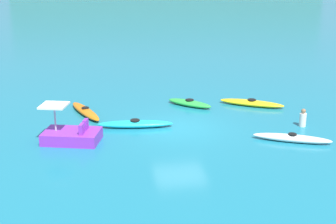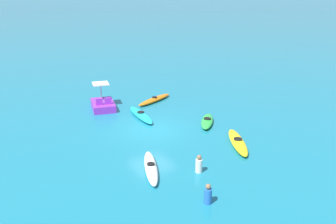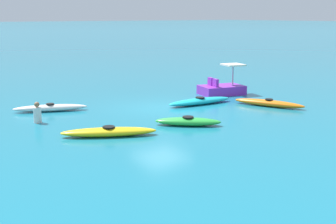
{
  "view_description": "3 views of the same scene",
  "coord_description": "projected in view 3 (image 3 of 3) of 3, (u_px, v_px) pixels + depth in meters",
  "views": [
    {
      "loc": [
        -3.89,
        -20.35,
        7.41
      ],
      "look_at": [
        -0.42,
        1.06,
        0.47
      ],
      "focal_mm": 49.54,
      "sensor_mm": 36.0,
      "label": 1
    },
    {
      "loc": [
        17.63,
        -9.85,
        8.34
      ],
      "look_at": [
        -1.5,
        2.18,
        0.2
      ],
      "focal_mm": 38.39,
      "sensor_mm": 36.0,
      "label": 2
    },
    {
      "loc": [
        12.41,
        16.82,
        4.36
      ],
      "look_at": [
        1.07,
        1.96,
        0.29
      ],
      "focal_mm": 47.62,
      "sensor_mm": 36.0,
      "label": 3
    }
  ],
  "objects": [
    {
      "name": "kayak_white",
      "position": [
        50.0,
        108.0,
        20.63
      ],
      "size": [
        3.31,
        1.91,
        0.37
      ],
      "color": "white",
      "rests_on": "ground_plane"
    },
    {
      "name": "person_by_kayaks",
      "position": [
        37.0,
        114.0,
        18.38
      ],
      "size": [
        0.38,
        0.38,
        0.88
      ],
      "color": "silver",
      "rests_on": "ground_plane"
    },
    {
      "name": "ground_plane",
      "position": [
        161.0,
        108.0,
        21.35
      ],
      "size": [
        600.0,
        600.0,
        0.0
      ],
      "primitive_type": "plane",
      "color": "#19728C"
    },
    {
      "name": "pedal_boat_purple",
      "position": [
        222.0,
        88.0,
        25.04
      ],
      "size": [
        2.71,
        2.08,
        1.68
      ],
      "color": "purple",
      "rests_on": "ground_plane"
    },
    {
      "name": "kayak_green",
      "position": [
        188.0,
        121.0,
        17.98
      ],
      "size": [
        2.43,
        2.32,
        0.37
      ],
      "color": "green",
      "rests_on": "ground_plane"
    },
    {
      "name": "kayak_cyan",
      "position": [
        200.0,
        101.0,
        22.23
      ],
      "size": [
        3.65,
        1.12,
        0.37
      ],
      "color": "#19B7C6",
      "rests_on": "ground_plane"
    },
    {
      "name": "kayak_yellow",
      "position": [
        109.0,
        132.0,
        16.39
      ],
      "size": [
        3.4,
        2.37,
        0.37
      ],
      "color": "yellow",
      "rests_on": "ground_plane"
    },
    {
      "name": "kayak_orange",
      "position": [
        269.0,
        103.0,
        21.74
      ],
      "size": [
        1.82,
        3.5,
        0.37
      ],
      "color": "orange",
      "rests_on": "ground_plane"
    }
  ]
}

